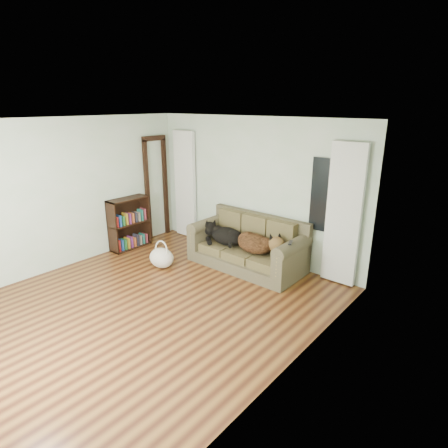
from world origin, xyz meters
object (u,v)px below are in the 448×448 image
Objects in this scene: dog_black_lab at (225,236)px; dog_shepherd at (257,244)px; sofa at (246,243)px; bookshelf at (129,224)px; tote_bag at (162,259)px.

dog_shepherd is (0.71, 0.01, 0.01)m from dog_black_lab.
dog_shepherd is at bearing -6.37° from sofa.
sofa reaches higher than dog_shepherd.
bookshelf is (-2.61, -0.74, 0.01)m from dog_shepherd.
bookshelf is at bearing -143.09° from dog_black_lab.
sofa is 0.47m from dog_black_lab.
bookshelf reaches higher than tote_bag.
tote_bag is (-0.68, -0.96, -0.32)m from dog_black_lab.
sofa reaches higher than tote_bag.
dog_black_lab reaches higher than tote_bag.
dog_black_lab is at bearing -174.68° from sofa.
sofa is at bearing 16.02° from bookshelf.
dog_black_lab is at bearing 18.89° from bookshelf.
sofa is 2.70× the size of dog_shepherd.
dog_shepherd is at bearing 13.81° from bookshelf.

